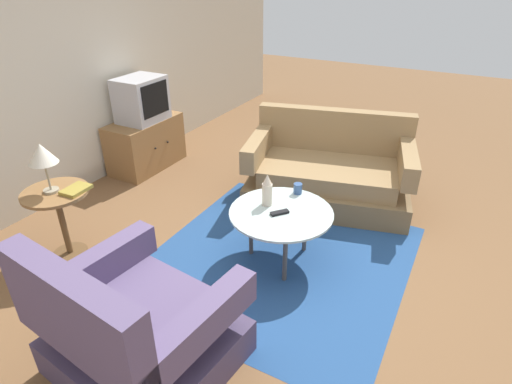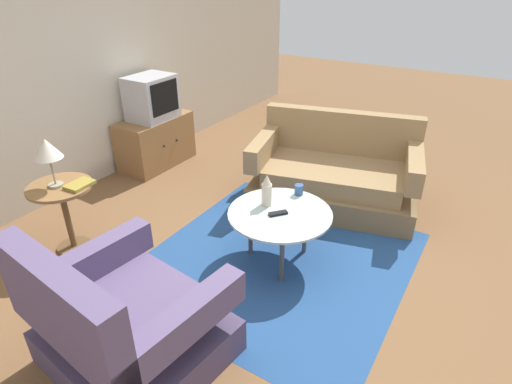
# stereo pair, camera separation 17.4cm
# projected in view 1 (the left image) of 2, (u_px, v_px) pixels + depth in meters

# --- Properties ---
(ground_plane) EXTENTS (16.00, 16.00, 0.00)m
(ground_plane) POSITION_uv_depth(u_px,v_px,m) (272.00, 263.00, 3.45)
(ground_plane) COLOR brown
(back_wall) EXTENTS (9.00, 0.12, 2.70)m
(back_wall) POSITION_uv_depth(u_px,v_px,m) (32.00, 65.00, 3.83)
(back_wall) COLOR #BCB29E
(back_wall) RESTS_ON ground
(area_rug) EXTENTS (2.08, 1.99, 0.00)m
(area_rug) POSITION_uv_depth(u_px,v_px,m) (280.00, 259.00, 3.49)
(area_rug) COLOR navy
(area_rug) RESTS_ON ground
(armchair) EXTENTS (1.00, 1.07, 0.94)m
(armchair) POSITION_uv_depth(u_px,v_px,m) (136.00, 331.00, 2.41)
(armchair) COLOR #4B3E5C
(armchair) RESTS_ON ground
(couch) EXTENTS (1.25, 1.76, 0.86)m
(couch) POSITION_uv_depth(u_px,v_px,m) (329.00, 174.00, 4.26)
(couch) COLOR brown
(couch) RESTS_ON ground
(coffee_table) EXTENTS (0.82, 0.82, 0.46)m
(coffee_table) POSITION_uv_depth(u_px,v_px,m) (281.00, 216.00, 3.29)
(coffee_table) COLOR #B2C6C1
(coffee_table) RESTS_ON ground
(side_table) EXTENTS (0.51, 0.51, 0.60)m
(side_table) POSITION_uv_depth(u_px,v_px,m) (59.00, 210.00, 3.35)
(side_table) COLOR olive
(side_table) RESTS_ON ground
(tv_stand) EXTENTS (0.91, 0.48, 0.58)m
(tv_stand) POSITION_uv_depth(u_px,v_px,m) (146.00, 144.00, 4.96)
(tv_stand) COLOR olive
(tv_stand) RESTS_ON ground
(television) EXTENTS (0.51, 0.42, 0.49)m
(television) POSITION_uv_depth(u_px,v_px,m) (141.00, 99.00, 4.69)
(television) COLOR #B7B7BC
(television) RESTS_ON tv_stand
(table_lamp) EXTENTS (0.21, 0.21, 0.40)m
(table_lamp) POSITION_uv_depth(u_px,v_px,m) (42.00, 155.00, 3.12)
(table_lamp) COLOR #9E937A
(table_lamp) RESTS_ON side_table
(vase) EXTENTS (0.08, 0.08, 0.27)m
(vase) POSITION_uv_depth(u_px,v_px,m) (267.00, 190.00, 3.30)
(vase) COLOR beige
(vase) RESTS_ON coffee_table
(mug) EXTENTS (0.12, 0.07, 0.09)m
(mug) POSITION_uv_depth(u_px,v_px,m) (298.00, 188.00, 3.51)
(mug) COLOR #335184
(mug) RESTS_ON coffee_table
(tv_remote_dark) EXTENTS (0.14, 0.13, 0.02)m
(tv_remote_dark) POSITION_uv_depth(u_px,v_px,m) (280.00, 213.00, 3.24)
(tv_remote_dark) COLOR black
(tv_remote_dark) RESTS_ON coffee_table
(book) EXTENTS (0.22, 0.17, 0.03)m
(book) POSITION_uv_depth(u_px,v_px,m) (76.00, 190.00, 3.26)
(book) COLOR olive
(book) RESTS_ON side_table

